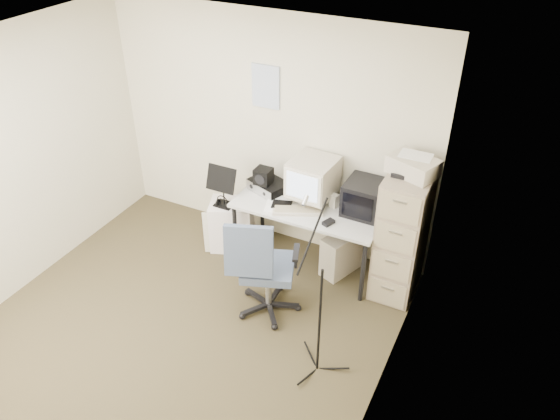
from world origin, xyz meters
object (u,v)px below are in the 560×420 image
at_px(desk, 308,235).
at_px(office_chair, 268,266).
at_px(filing_cabinet, 402,235).
at_px(side_cart, 232,225).

distance_m(desk, office_chair, 0.82).
bearing_deg(desk, filing_cabinet, 1.81).
height_order(office_chair, side_cart, office_chair).
distance_m(filing_cabinet, desk, 0.99).
relative_size(desk, office_chair, 1.42).
xyz_separation_m(filing_cabinet, desk, (-0.95, -0.03, -0.29)).
bearing_deg(filing_cabinet, desk, -178.19).
bearing_deg(filing_cabinet, office_chair, -140.16).
bearing_deg(desk, side_cart, -174.67).
xyz_separation_m(desk, side_cart, (-0.87, -0.08, -0.09)).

